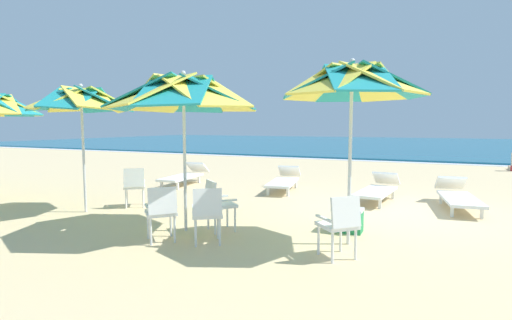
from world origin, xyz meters
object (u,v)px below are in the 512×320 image
at_px(beach_umbrella_2, 81,101).
at_px(sun_lounger_2, 284,180).
at_px(beach_umbrella_0, 352,84).
at_px(plastic_chair_2, 207,212).
at_px(plastic_chair_4, 134,185).
at_px(sun_lounger_0, 458,196).
at_px(beach_umbrella_1, 184,94).
at_px(sun_lounger_3, 185,175).
at_px(plastic_chair_3, 217,202).
at_px(cooler_box, 348,220).
at_px(plastic_chair_0, 340,222).
at_px(plastic_chair_1, 161,210).
at_px(sun_lounger_1, 378,189).

height_order(beach_umbrella_2, sun_lounger_2, beach_umbrella_2).
height_order(beach_umbrella_0, plastic_chair_2, beach_umbrella_0).
xyz_separation_m(plastic_chair_4, sun_lounger_0, (6.39, 2.75, -0.22)).
distance_m(plastic_chair_2, sun_lounger_2, 4.95).
xyz_separation_m(beach_umbrella_1, sun_lounger_3, (-2.97, 4.16, -2.00)).
bearing_deg(sun_lounger_0, sun_lounger_2, 171.67).
height_order(sun_lounger_0, sun_lounger_2, same).
relative_size(plastic_chair_3, sun_lounger_2, 0.39).
height_order(sun_lounger_0, cooler_box, sun_lounger_0).
distance_m(plastic_chair_0, sun_lounger_0, 4.42).
distance_m(plastic_chair_3, beach_umbrella_2, 3.65).
relative_size(plastic_chair_0, sun_lounger_3, 0.39).
bearing_deg(plastic_chair_1, sun_lounger_1, 60.87).
bearing_deg(plastic_chair_1, plastic_chair_2, 16.19).
bearing_deg(cooler_box, sun_lounger_1, 87.36).
height_order(plastic_chair_1, cooler_box, plastic_chair_1).
relative_size(beach_umbrella_1, beach_umbrella_2, 1.02).
bearing_deg(plastic_chair_1, plastic_chair_4, 140.66).
xyz_separation_m(plastic_chair_0, plastic_chair_3, (-2.15, 0.47, 0.00)).
height_order(plastic_chair_2, sun_lounger_3, plastic_chair_2).
bearing_deg(plastic_chair_1, sun_lounger_2, 89.06).
relative_size(beach_umbrella_1, sun_lounger_2, 1.20).
bearing_deg(sun_lounger_1, sun_lounger_0, -5.93).
height_order(beach_umbrella_1, beach_umbrella_2, beach_umbrella_1).
bearing_deg(plastic_chair_4, beach_umbrella_0, -7.99).
bearing_deg(beach_umbrella_0, sun_lounger_3, 146.33).
distance_m(beach_umbrella_0, beach_umbrella_2, 5.33).
relative_size(plastic_chair_1, plastic_chair_3, 1.00).
bearing_deg(sun_lounger_2, cooler_box, -54.62).
bearing_deg(plastic_chair_4, plastic_chair_1, -39.34).
xyz_separation_m(plastic_chair_1, beach_umbrella_2, (-2.72, 0.96, 1.77)).
relative_size(plastic_chair_2, plastic_chair_3, 1.00).
xyz_separation_m(beach_umbrella_0, plastic_chair_2, (-1.92, -0.88, -1.88)).
height_order(beach_umbrella_2, plastic_chair_4, beach_umbrella_2).
distance_m(plastic_chair_3, plastic_chair_4, 2.74).
bearing_deg(plastic_chair_4, sun_lounger_2, 56.70).
distance_m(beach_umbrella_2, sun_lounger_1, 6.78).
bearing_deg(sun_lounger_2, plastic_chair_0, -61.65).
bearing_deg(plastic_chair_1, plastic_chair_3, 61.47).
bearing_deg(sun_lounger_0, plastic_chair_1, -133.46).
xyz_separation_m(beach_umbrella_2, cooler_box, (5.18, 0.80, -2.06)).
bearing_deg(sun_lounger_3, plastic_chair_3, -48.67).
distance_m(plastic_chair_0, beach_umbrella_1, 3.21).
bearing_deg(sun_lounger_3, sun_lounger_1, -1.48).
relative_size(beach_umbrella_1, sun_lounger_3, 1.22).
bearing_deg(beach_umbrella_1, beach_umbrella_0, 9.04).
bearing_deg(beach_umbrella_0, sun_lounger_1, 90.16).
height_order(beach_umbrella_0, sun_lounger_0, beach_umbrella_0).
bearing_deg(plastic_chair_4, plastic_chair_0, -15.83).
height_order(plastic_chair_1, plastic_chair_3, same).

